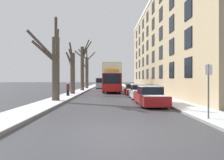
{
  "coord_description": "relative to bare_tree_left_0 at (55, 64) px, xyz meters",
  "views": [
    {
      "loc": [
        -0.28,
        -6.89,
        1.85
      ],
      "look_at": [
        0.18,
        18.86,
        1.84
      ],
      "focal_mm": 32.0,
      "sensor_mm": 36.0,
      "label": 1
    }
  ],
  "objects": [
    {
      "name": "sidewalk_right",
      "position": [
        9.56,
        43.37,
        -3.07
      ],
      "size": [
        2.08,
        130.0,
        0.16
      ],
      "color": "slate",
      "rests_on": "ground"
    },
    {
      "name": "parked_car_0",
      "position": [
        7.48,
        -2.1,
        -2.49
      ],
      "size": [
        1.72,
        4.59,
        1.41
      ],
      "color": "maroon",
      "rests_on": "ground"
    },
    {
      "name": "sidewalk_left",
      "position": [
        -0.1,
        43.37,
        -3.07
      ],
      "size": [
        2.08,
        130.0,
        0.16
      ],
      "color": "slate",
      "rests_on": "ground"
    },
    {
      "name": "terrace_facade_right",
      "position": [
        15.09,
        12.71,
        3.86
      ],
      "size": [
        9.1,
        36.49,
        14.0
      ],
      "color": "tan",
      "rests_on": "ground"
    },
    {
      "name": "pedestrian_left_sidewalk",
      "position": [
        0.1,
        4.94,
        -2.26
      ],
      "size": [
        0.35,
        0.35,
        1.61
      ],
      "rotation": [
        0.0,
        0.0,
        2.96
      ],
      "color": "black",
      "rests_on": "ground"
    },
    {
      "name": "bare_tree_left_2",
      "position": [
        0.16,
        16.56,
        0.93
      ],
      "size": [
        2.98,
        1.21,
        8.48
      ],
      "color": "#4C4238",
      "rests_on": "ground"
    },
    {
      "name": "bare_tree_left_0",
      "position": [
        0.0,
        0.0,
        0.0
      ],
      "size": [
        2.75,
        2.76,
        6.62
      ],
      "color": "#4C4238",
      "rests_on": "ground"
    },
    {
      "name": "double_decker_bus",
      "position": [
        4.91,
        14.65,
        -0.76
      ],
      "size": [
        2.61,
        10.86,
        4.2
      ],
      "color": "red",
      "rests_on": "ground"
    },
    {
      "name": "oncoming_van",
      "position": [
        2.77,
        27.27,
        -1.91
      ],
      "size": [
        1.93,
        5.54,
        2.28
      ],
      "color": "#9EA3AD",
      "rests_on": "ground"
    },
    {
      "name": "bare_tree_left_3",
      "position": [
        -0.02,
        24.63,
        0.61
      ],
      "size": [
        3.5,
        2.79,
        8.23
      ],
      "color": "#4C4238",
      "rests_on": "ground"
    },
    {
      "name": "street_sign_post",
      "position": [
        8.83,
        -7.89,
        -1.69
      ],
      "size": [
        0.32,
        0.07,
        2.54
      ],
      "color": "#4C4F54",
      "rests_on": "ground"
    },
    {
      "name": "parked_car_1",
      "position": [
        7.48,
        3.0,
        -2.48
      ],
      "size": [
        1.68,
        3.96,
        1.44
      ],
      "color": "#9EA3AD",
      "rests_on": "ground"
    },
    {
      "name": "bare_tree_left_1",
      "position": [
        -0.02,
        8.12,
        -0.19
      ],
      "size": [
        1.37,
        4.27,
        6.05
      ],
      "color": "#4C4238",
      "rests_on": "ground"
    },
    {
      "name": "ground_plane",
      "position": [
        4.73,
        -9.63,
        -3.15
      ],
      "size": [
        320.0,
        320.0,
        0.0
      ],
      "primitive_type": "plane",
      "color": "#424247"
    },
    {
      "name": "parked_car_2",
      "position": [
        7.48,
        8.41,
        -2.5
      ],
      "size": [
        1.8,
        3.91,
        1.4
      ],
      "color": "maroon",
      "rests_on": "ground"
    }
  ]
}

